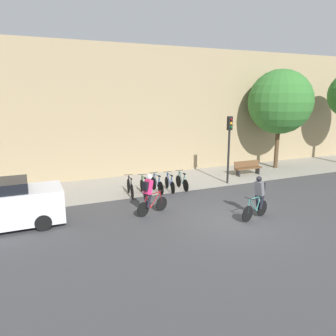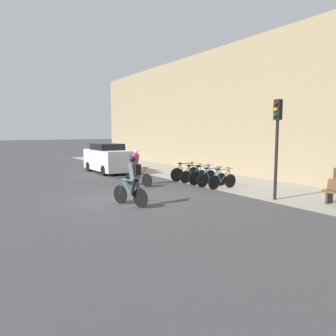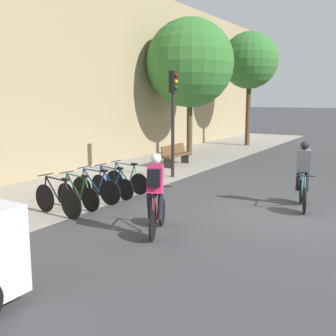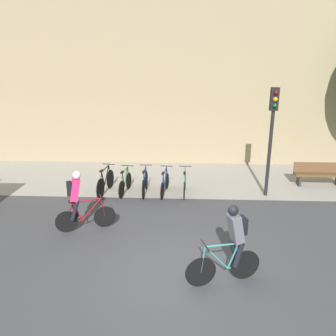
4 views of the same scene
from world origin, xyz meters
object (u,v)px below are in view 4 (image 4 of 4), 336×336
parked_bike_2 (145,183)px  traffic_light_pole (272,123)px  bench (319,174)px  parked_bike_3 (165,184)px  cyclist_grey (232,242)px  parked_bike_4 (185,184)px  parked_bike_1 (125,183)px  cyclist_pink (78,199)px  parked_bike_0 (105,182)px

parked_bike_2 → traffic_light_pole: traffic_light_pole is taller
bench → parked_bike_3: bearing=-168.5°
cyclist_grey → parked_bike_3: 5.35m
parked_bike_4 → parked_bike_1: bearing=-180.0°
parked_bike_2 → cyclist_grey: bearing=-64.4°
parked_bike_3 → bench: parked_bike_3 is taller
parked_bike_1 → traffic_light_pole: traffic_light_pole is taller
parked_bike_3 → cyclist_pink: bearing=-127.6°
parked_bike_4 → cyclist_pink: bearing=-135.5°
traffic_light_pole → bench: size_ratio=2.04×
cyclist_grey → bench: (4.24, 6.24, -0.47)m
cyclist_grey → parked_bike_2: size_ratio=1.05×
parked_bike_1 → parked_bike_2: size_ratio=0.94×
parked_bike_1 → parked_bike_3: (1.45, -0.00, -0.00)m
parked_bike_0 → parked_bike_2: 1.45m
cyclist_pink → traffic_light_pole: (5.89, 2.94, 1.68)m
parked_bike_0 → parked_bike_1: 0.72m
traffic_light_pole → parked_bike_0: bearing=-179.7°
parked_bike_0 → parked_bike_4: 2.90m
cyclist_pink → cyclist_grey: bearing=-28.5°
parked_bike_3 → traffic_light_pole: traffic_light_pole is taller
parked_bike_4 → traffic_light_pole: bearing=0.6°
parked_bike_1 → parked_bike_4: 2.17m
cyclist_pink → parked_bike_4: (2.96, 2.91, -0.56)m
parked_bike_0 → parked_bike_3: 2.17m
parked_bike_4 → parked_bike_0: bearing=180.0°
parked_bike_1 → parked_bike_4: parked_bike_4 is taller
cyclist_grey → parked_bike_3: bearing=108.6°
cyclist_grey → parked_bike_1: (-3.14, 5.04, -0.56)m
parked_bike_1 → bench: bearing=9.3°
parked_bike_2 → parked_bike_4: (1.45, -0.00, -0.02)m
cyclist_pink → traffic_light_pole: traffic_light_pole is taller
parked_bike_1 → parked_bike_3: 1.45m
parked_bike_0 → bench: size_ratio=0.93×
cyclist_pink → parked_bike_2: bearing=62.5°
cyclist_pink → parked_bike_4: 4.19m
parked_bike_3 → bench: bearing=11.5°
parked_bike_4 → traffic_light_pole: size_ratio=0.42×
parked_bike_4 → cyclist_grey: bearing=-79.1°
cyclist_grey → traffic_light_pole: (1.96, 5.07, 1.68)m
cyclist_pink → parked_bike_2: (1.51, 2.91, -0.54)m
parked_bike_0 → bench: bearing=8.4°
cyclist_grey → bench: size_ratio=0.95×
cyclist_grey → traffic_light_pole: size_ratio=0.47×
parked_bike_1 → parked_bike_4: size_ratio=0.98×
traffic_light_pole → bench: bearing=27.2°
parked_bike_0 → parked_bike_2: parked_bike_0 is taller
cyclist_grey → parked_bike_4: bearing=100.9°
parked_bike_1 → parked_bike_4: (2.17, 0.00, 0.01)m
parked_bike_1 → traffic_light_pole: (5.10, 0.03, 2.24)m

